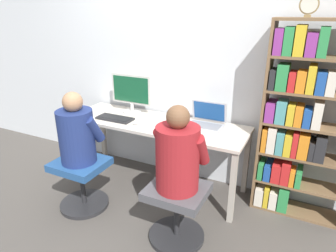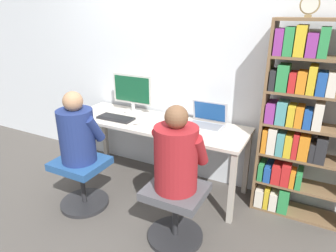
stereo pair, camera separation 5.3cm
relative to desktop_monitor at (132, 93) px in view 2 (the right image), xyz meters
The scene contains 13 objects.
ground_plane 1.15m from the desktop_monitor, 50.54° to the right, with size 14.00×14.00×0.00m, color #4C4742.
wall_back 0.56m from the desktop_monitor, 28.43° to the left, with size 10.00×0.05×2.60m.
desk 0.52m from the desktop_monitor, 22.76° to the right, with size 1.92×0.62×0.74m.
desktop_monitor is the anchor object (origin of this frame).
laptop 0.92m from the desktop_monitor, ahead, with size 0.37×0.28×0.24m.
keyboard 0.36m from the desktop_monitor, 96.62° to the right, with size 0.40×0.17×0.03m.
computer_mouse_by_keyboard 0.44m from the desktop_monitor, 50.42° to the right, with size 0.06×0.11×0.03m.
office_chair_left 1.08m from the desktop_monitor, 93.86° to the right, with size 0.48×0.48×0.50m.
office_chair_right 1.44m from the desktop_monitor, 41.45° to the right, with size 0.48×0.48×0.50m.
person_at_monitor 0.86m from the desktop_monitor, 93.88° to the right, with size 0.40×0.35×0.67m.
person_at_laptop 1.29m from the desktop_monitor, 41.26° to the right, with size 0.42×0.36×0.69m.
bookshelf 1.75m from the desktop_monitor, ahead, with size 0.81×0.27×1.78m.
desk_clock 1.91m from the desktop_monitor, ahead, with size 0.14×0.03×0.16m.
Camera 2 is at (1.46, -2.23, 1.83)m, focal length 32.00 mm.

